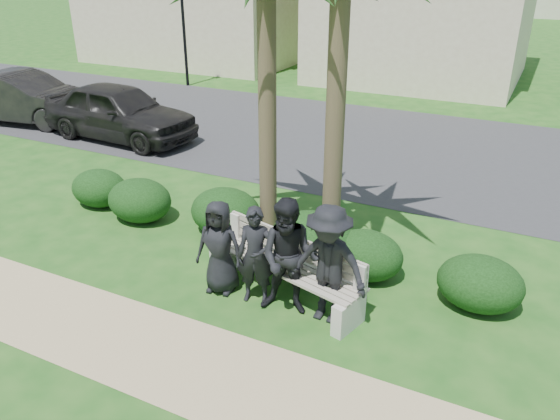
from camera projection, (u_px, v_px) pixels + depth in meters
The scene contains 17 objects.
ground at pixel (216, 282), 8.87m from camera, with size 160.00×160.00×0.00m, color #1A5017.
footpath at pixel (145, 347), 7.41m from camera, with size 30.00×1.60×0.01m, color tan.
asphalt_street at pixel (369, 144), 15.36m from camera, with size 160.00×8.00×0.01m, color #2D2D30.
street_lamp at pixel (182, 9), 20.98m from camera, with size 0.36×0.36×4.29m.
park_bench at pixel (284, 271), 8.39m from camera, with size 2.81×1.27×0.93m.
man_a at pixel (220, 247), 8.37m from camera, with size 0.74×0.48×1.52m, color black.
man_b at pixel (256, 256), 8.10m from camera, with size 0.57×0.37×1.56m, color black.
man_c at pixel (289, 258), 7.80m from camera, with size 0.88×0.68×1.80m, color black.
man_d at pixel (328, 265), 7.61m from camera, with size 1.17×0.67×1.81m, color black.
hedge_a at pixel (99, 187), 11.49m from camera, with size 1.21×1.00×0.79m, color black.
hedge_b at pixel (140, 199), 10.83m from camera, with size 1.32×1.09×0.86m, color black.
hedge_c at pixel (226, 210), 10.31m from camera, with size 1.38×1.14×0.90m, color black.
hedge_d at pixel (312, 239), 9.17m from camera, with size 1.51×1.25×0.98m, color black.
hedge_e at pixel (366, 254), 8.91m from camera, with size 1.24×1.02×0.81m, color black.
hedge_f at pixel (480, 282), 8.12m from camera, with size 1.27×1.05×0.83m, color black.
car_a at pixel (119, 112), 15.47m from camera, with size 1.87×4.66×1.59m, color black.
car_b at pixel (23, 98), 17.05m from camera, with size 1.64×4.72×1.55m, color black.
Camera 1 is at (4.28, -6.28, 4.83)m, focal length 35.00 mm.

